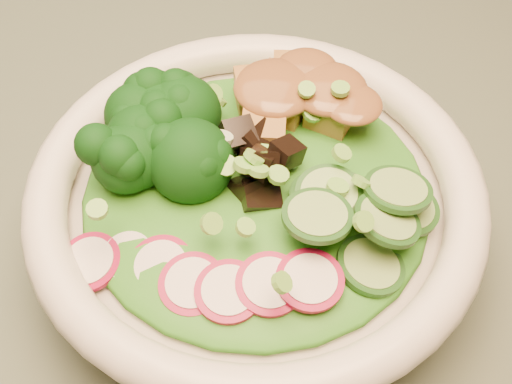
# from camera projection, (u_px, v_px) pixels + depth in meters

# --- Properties ---
(dining_table) EXTENTS (1.20, 0.80, 0.75)m
(dining_table) POSITION_uv_depth(u_px,v_px,m) (151.00, 203.00, 0.61)
(dining_table) COLOR black
(dining_table) RESTS_ON ground
(salad_bowl) EXTENTS (0.26, 0.26, 0.07)m
(salad_bowl) POSITION_uv_depth(u_px,v_px,m) (256.00, 213.00, 0.41)
(salad_bowl) COLOR silver
(salad_bowl) RESTS_ON dining_table
(lettuce_bed) EXTENTS (0.19, 0.19, 0.02)m
(lettuce_bed) POSITION_uv_depth(u_px,v_px,m) (256.00, 191.00, 0.39)
(lettuce_bed) COLOR #256715
(lettuce_bed) RESTS_ON salad_bowl
(broccoli_florets) EXTENTS (0.09, 0.08, 0.04)m
(broccoli_florets) POSITION_uv_depth(u_px,v_px,m) (156.00, 145.00, 0.40)
(broccoli_florets) COLOR black
(broccoli_florets) RESTS_ON salad_bowl
(radish_slices) EXTENTS (0.11, 0.06, 0.02)m
(radish_slices) POSITION_uv_depth(u_px,v_px,m) (213.00, 280.00, 0.36)
(radish_slices) COLOR maroon
(radish_slices) RESTS_ON salad_bowl
(cucumber_slices) EXTENTS (0.08, 0.08, 0.03)m
(cucumber_slices) POSITION_uv_depth(u_px,v_px,m) (365.00, 215.00, 0.37)
(cucumber_slices) COLOR #82AF61
(cucumber_slices) RESTS_ON salad_bowl
(mushroom_heap) EXTENTS (0.08, 0.08, 0.04)m
(mushroom_heap) POSITION_uv_depth(u_px,v_px,m) (264.00, 161.00, 0.39)
(mushroom_heap) COLOR black
(mushroom_heap) RESTS_ON salad_bowl
(tofu_cubes) EXTENTS (0.10, 0.07, 0.03)m
(tofu_cubes) POSITION_uv_depth(u_px,v_px,m) (297.00, 106.00, 0.42)
(tofu_cubes) COLOR #A47836
(tofu_cubes) RESTS_ON salad_bowl
(peanut_sauce) EXTENTS (0.07, 0.05, 0.02)m
(peanut_sauce) POSITION_uv_depth(u_px,v_px,m) (298.00, 91.00, 0.41)
(peanut_sauce) COLOR brown
(peanut_sauce) RESTS_ON tofu_cubes
(scallion_garnish) EXTENTS (0.18, 0.18, 0.02)m
(scallion_garnish) POSITION_uv_depth(u_px,v_px,m) (256.00, 165.00, 0.38)
(scallion_garnish) COLOR #74BB42
(scallion_garnish) RESTS_ON salad_bowl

